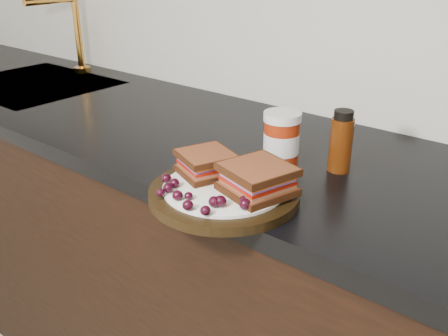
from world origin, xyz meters
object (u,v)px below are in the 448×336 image
(condiment_jar, at_px, (281,139))
(oil_bottle, at_px, (341,141))
(sandwich_left, at_px, (206,163))
(plate, at_px, (224,193))

(condiment_jar, bearing_deg, oil_bottle, 24.68)
(sandwich_left, xyz_separation_m, oil_bottle, (0.17, 0.23, 0.02))
(plate, xyz_separation_m, condiment_jar, (-0.00, 0.20, 0.05))
(sandwich_left, distance_m, condiment_jar, 0.18)
(plate, bearing_deg, condiment_jar, 91.19)
(sandwich_left, distance_m, oil_bottle, 0.28)
(plate, relative_size, oil_bottle, 2.16)
(plate, height_order, oil_bottle, oil_bottle)
(sandwich_left, bearing_deg, plate, 3.98)
(oil_bottle, bearing_deg, condiment_jar, -155.32)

